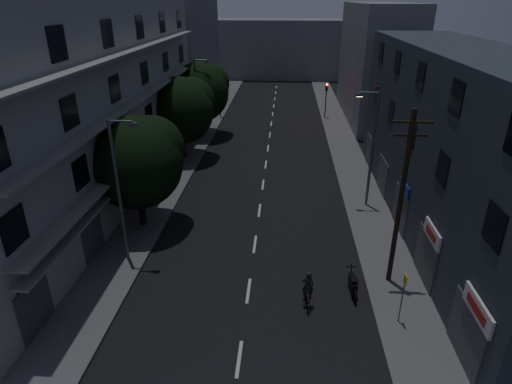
# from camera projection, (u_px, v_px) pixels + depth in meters

# --- Properties ---
(ground) EXTENTS (160.00, 160.00, 0.00)m
(ground) POSITION_uv_depth(u_px,v_px,m) (266.00, 162.00, 38.45)
(ground) COLOR black
(ground) RESTS_ON ground
(sidewalk_left) EXTENTS (3.00, 90.00, 0.15)m
(sidewalk_left) POSITION_uv_depth(u_px,v_px,m) (184.00, 160.00, 38.90)
(sidewalk_left) COLOR #565659
(sidewalk_left) RESTS_ON ground
(sidewalk_right) EXTENTS (3.00, 90.00, 0.15)m
(sidewalk_right) POSITION_uv_depth(u_px,v_px,m) (350.00, 164.00, 37.95)
(sidewalk_right) COLOR #565659
(sidewalk_right) RESTS_ON ground
(lane_markings) EXTENTS (0.15, 60.50, 0.01)m
(lane_markings) POSITION_uv_depth(u_px,v_px,m) (269.00, 141.00, 44.12)
(lane_markings) COLOR beige
(lane_markings) RESTS_ON ground
(building_left) EXTENTS (7.00, 36.00, 14.00)m
(building_left) POSITION_uv_depth(u_px,v_px,m) (92.00, 100.00, 29.95)
(building_left) COLOR #A1A09C
(building_left) RESTS_ON ground
(building_right) EXTENTS (6.19, 28.00, 11.00)m
(building_right) POSITION_uv_depth(u_px,v_px,m) (459.00, 146.00, 25.43)
(building_right) COLOR #2C333C
(building_right) RESTS_ON ground
(building_far_left) EXTENTS (6.00, 20.00, 16.00)m
(building_far_left) POSITION_uv_depth(u_px,v_px,m) (185.00, 43.00, 56.76)
(building_far_left) COLOR slate
(building_far_left) RESTS_ON ground
(building_far_right) EXTENTS (6.00, 20.00, 13.00)m
(building_far_right) POSITION_uv_depth(u_px,v_px,m) (375.00, 63.00, 50.42)
(building_far_right) COLOR slate
(building_far_right) RESTS_ON ground
(building_far_end) EXTENTS (24.00, 8.00, 10.00)m
(building_far_end) POSITION_uv_depth(u_px,v_px,m) (278.00, 49.00, 77.20)
(building_far_end) COLOR slate
(building_far_end) RESTS_ON ground
(tree_near) EXTENTS (5.76, 5.76, 7.10)m
(tree_near) POSITION_uv_depth(u_px,v_px,m) (137.00, 159.00, 25.99)
(tree_near) COLOR black
(tree_near) RESTS_ON sidewalk_left
(tree_mid) EXTENTS (5.88, 5.88, 7.23)m
(tree_mid) POSITION_uv_depth(u_px,v_px,m) (181.00, 108.00, 37.62)
(tree_mid) COLOR black
(tree_mid) RESTS_ON sidewalk_left
(tree_far) EXTENTS (6.05, 6.05, 7.48)m
(tree_far) POSITION_uv_depth(u_px,v_px,m) (200.00, 90.00, 43.98)
(tree_far) COLOR black
(tree_far) RESTS_ON sidewalk_left
(traffic_signal_far_right) EXTENTS (0.28, 0.37, 4.10)m
(traffic_signal_far_right) POSITION_uv_depth(u_px,v_px,m) (326.00, 93.00, 51.17)
(traffic_signal_far_right) COLOR black
(traffic_signal_far_right) RESTS_ON sidewalk_right
(traffic_signal_far_left) EXTENTS (0.28, 0.37, 4.10)m
(traffic_signal_far_left) POSITION_uv_depth(u_px,v_px,m) (220.00, 92.00, 51.44)
(traffic_signal_far_left) COLOR black
(traffic_signal_far_left) RESTS_ON sidewalk_left
(street_lamp_left_near) EXTENTS (1.51, 0.25, 8.00)m
(street_lamp_left_near) POSITION_uv_depth(u_px,v_px,m) (120.00, 186.00, 22.30)
(street_lamp_left_near) COLOR slate
(street_lamp_left_near) RESTS_ON sidewalk_left
(street_lamp_right) EXTENTS (1.51, 0.25, 8.00)m
(street_lamp_right) POSITION_uv_depth(u_px,v_px,m) (371.00, 144.00, 28.52)
(street_lamp_right) COLOR slate
(street_lamp_right) RESTS_ON sidewalk_right
(street_lamp_left_far) EXTENTS (1.51, 0.25, 8.00)m
(street_lamp_left_far) POSITION_uv_depth(u_px,v_px,m) (197.00, 96.00, 42.51)
(street_lamp_left_far) COLOR #595C60
(street_lamp_left_far) RESTS_ON sidewalk_left
(utility_pole) EXTENTS (1.80, 0.24, 9.00)m
(utility_pole) POSITION_uv_depth(u_px,v_px,m) (401.00, 198.00, 20.32)
(utility_pole) COLOR black
(utility_pole) RESTS_ON sidewalk_right
(bus_stop_sign) EXTENTS (0.06, 0.35, 2.52)m
(bus_stop_sign) POSITION_uv_depth(u_px,v_px,m) (404.00, 290.00, 18.68)
(bus_stop_sign) COLOR #595B60
(bus_stop_sign) RESTS_ON sidewalk_right
(motorcycle) EXTENTS (0.58, 2.02, 1.30)m
(motorcycle) POSITION_uv_depth(u_px,v_px,m) (353.00, 285.00, 21.28)
(motorcycle) COLOR black
(motorcycle) RESTS_ON ground
(cyclist) EXTENTS (0.69, 1.60, 1.97)m
(cyclist) POSITION_uv_depth(u_px,v_px,m) (307.00, 294.00, 20.34)
(cyclist) COLOR black
(cyclist) RESTS_ON ground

